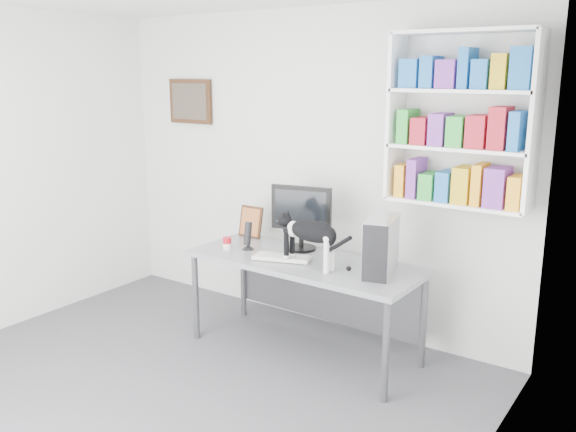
{
  "coord_description": "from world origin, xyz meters",
  "views": [
    {
      "loc": [
        2.85,
        -2.4,
        2.18
      ],
      "look_at": [
        0.14,
        1.53,
        1.05
      ],
      "focal_mm": 38.0,
      "sensor_mm": 36.0,
      "label": 1
    }
  ],
  "objects_px": {
    "pc_tower": "(381,246)",
    "leaning_print": "(251,221)",
    "speaker": "(248,235)",
    "monitor": "(301,217)",
    "soup_can": "(227,243)",
    "keyboard": "(282,258)",
    "cat": "(310,243)",
    "bookshelf": "(461,120)",
    "desk": "(304,306)"
  },
  "relations": [
    {
      "from": "pc_tower",
      "to": "leaning_print",
      "type": "height_order",
      "value": "pc_tower"
    },
    {
      "from": "cat",
      "to": "pc_tower",
      "type": "bearing_deg",
      "value": 21.71
    },
    {
      "from": "speaker",
      "to": "bookshelf",
      "type": "bearing_deg",
      "value": 23.04
    },
    {
      "from": "leaning_print",
      "to": "soup_can",
      "type": "height_order",
      "value": "leaning_print"
    },
    {
      "from": "cat",
      "to": "soup_can",
      "type": "bearing_deg",
      "value": -175.51
    },
    {
      "from": "bookshelf",
      "to": "soup_can",
      "type": "bearing_deg",
      "value": -159.95
    },
    {
      "from": "bookshelf",
      "to": "monitor",
      "type": "xyz_separation_m",
      "value": [
        -1.16,
        -0.27,
        -0.81
      ]
    },
    {
      "from": "pc_tower",
      "to": "speaker",
      "type": "distance_m",
      "value": 1.17
    },
    {
      "from": "monitor",
      "to": "bookshelf",
      "type": "bearing_deg",
      "value": 0.52
    },
    {
      "from": "bookshelf",
      "to": "desk",
      "type": "bearing_deg",
      "value": -154.02
    },
    {
      "from": "keyboard",
      "to": "speaker",
      "type": "distance_m",
      "value": 0.41
    },
    {
      "from": "monitor",
      "to": "soup_can",
      "type": "xyz_separation_m",
      "value": [
        -0.5,
        -0.34,
        -0.22
      ]
    },
    {
      "from": "desk",
      "to": "monitor",
      "type": "height_order",
      "value": "monitor"
    },
    {
      "from": "desk",
      "to": "speaker",
      "type": "height_order",
      "value": "speaker"
    },
    {
      "from": "pc_tower",
      "to": "speaker",
      "type": "height_order",
      "value": "pc_tower"
    },
    {
      "from": "cat",
      "to": "keyboard",
      "type": "bearing_deg",
      "value": 178.17
    },
    {
      "from": "monitor",
      "to": "speaker",
      "type": "distance_m",
      "value": 0.46
    },
    {
      "from": "monitor",
      "to": "cat",
      "type": "xyz_separation_m",
      "value": [
        0.31,
        -0.35,
        -0.08
      ]
    },
    {
      "from": "monitor",
      "to": "soup_can",
      "type": "bearing_deg",
      "value": -158.13
    },
    {
      "from": "monitor",
      "to": "leaning_print",
      "type": "height_order",
      "value": "monitor"
    },
    {
      "from": "speaker",
      "to": "soup_can",
      "type": "bearing_deg",
      "value": -140.78
    },
    {
      "from": "desk",
      "to": "cat",
      "type": "height_order",
      "value": "cat"
    },
    {
      "from": "keyboard",
      "to": "pc_tower",
      "type": "xyz_separation_m",
      "value": [
        0.77,
        0.12,
        0.19
      ]
    },
    {
      "from": "pc_tower",
      "to": "soup_can",
      "type": "xyz_separation_m",
      "value": [
        -1.3,
        -0.14,
        -0.16
      ]
    },
    {
      "from": "leaning_print",
      "to": "cat",
      "type": "distance_m",
      "value": 0.98
    },
    {
      "from": "bookshelf",
      "to": "cat",
      "type": "distance_m",
      "value": 1.38
    },
    {
      "from": "speaker",
      "to": "cat",
      "type": "xyz_separation_m",
      "value": [
        0.67,
        -0.1,
        0.07
      ]
    },
    {
      "from": "bookshelf",
      "to": "cat",
      "type": "xyz_separation_m",
      "value": [
        -0.86,
        -0.61,
        -0.9
      ]
    },
    {
      "from": "keyboard",
      "to": "pc_tower",
      "type": "bearing_deg",
      "value": -9.82
    },
    {
      "from": "bookshelf",
      "to": "leaning_print",
      "type": "distance_m",
      "value": 1.99
    },
    {
      "from": "monitor",
      "to": "keyboard",
      "type": "bearing_deg",
      "value": -96.88
    },
    {
      "from": "keyboard",
      "to": "cat",
      "type": "height_order",
      "value": "cat"
    },
    {
      "from": "keyboard",
      "to": "pc_tower",
      "type": "height_order",
      "value": "pc_tower"
    },
    {
      "from": "desk",
      "to": "pc_tower",
      "type": "distance_m",
      "value": 0.87
    },
    {
      "from": "leaning_print",
      "to": "desk",
      "type": "bearing_deg",
      "value": -21.97
    },
    {
      "from": "bookshelf",
      "to": "keyboard",
      "type": "xyz_separation_m",
      "value": [
        -1.13,
        -0.58,
        -1.06
      ]
    },
    {
      "from": "speaker",
      "to": "soup_can",
      "type": "xyz_separation_m",
      "value": [
        -0.14,
        -0.1,
        -0.07
      ]
    },
    {
      "from": "desk",
      "to": "bookshelf",
      "type": "bearing_deg",
      "value": 27.14
    },
    {
      "from": "desk",
      "to": "soup_can",
      "type": "bearing_deg",
      "value": -168.52
    },
    {
      "from": "bookshelf",
      "to": "leaning_print",
      "type": "relative_size",
      "value": 4.39
    },
    {
      "from": "bookshelf",
      "to": "speaker",
      "type": "distance_m",
      "value": 1.87
    },
    {
      "from": "leaning_print",
      "to": "keyboard",
      "type": "bearing_deg",
      "value": -33.06
    },
    {
      "from": "speaker",
      "to": "cat",
      "type": "bearing_deg",
      "value": -4.27
    },
    {
      "from": "bookshelf",
      "to": "leaning_print",
      "type": "xyz_separation_m",
      "value": [
        -1.74,
        -0.19,
        -0.94
      ]
    },
    {
      "from": "bookshelf",
      "to": "leaning_print",
      "type": "height_order",
      "value": "bookshelf"
    },
    {
      "from": "speaker",
      "to": "cat",
      "type": "height_order",
      "value": "cat"
    },
    {
      "from": "monitor",
      "to": "keyboard",
      "type": "height_order",
      "value": "monitor"
    },
    {
      "from": "soup_can",
      "to": "cat",
      "type": "relative_size",
      "value": 0.17
    },
    {
      "from": "pc_tower",
      "to": "soup_can",
      "type": "bearing_deg",
      "value": 171.91
    },
    {
      "from": "bookshelf",
      "to": "pc_tower",
      "type": "xyz_separation_m",
      "value": [
        -0.36,
        -0.46,
        -0.87
      ]
    }
  ]
}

